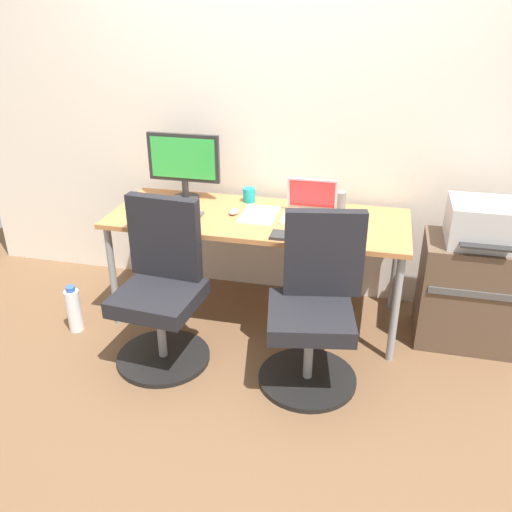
# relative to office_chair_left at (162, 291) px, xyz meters

# --- Properties ---
(ground_plane) EXTENTS (5.28, 5.28, 0.00)m
(ground_plane) POSITION_rel_office_chair_left_xyz_m (0.43, 0.55, -0.42)
(ground_plane) COLOR brown
(back_wall) EXTENTS (4.40, 0.04, 2.60)m
(back_wall) POSITION_rel_office_chair_left_xyz_m (0.43, 0.98, 0.88)
(back_wall) COLOR silver
(back_wall) RESTS_ON ground
(desk) EXTENTS (1.83, 0.70, 0.70)m
(desk) POSITION_rel_office_chair_left_xyz_m (0.43, 0.55, 0.22)
(desk) COLOR #B77542
(desk) RESTS_ON ground
(office_chair_left) EXTENTS (0.54, 0.54, 0.94)m
(office_chair_left) POSITION_rel_office_chair_left_xyz_m (0.00, 0.00, 0.00)
(office_chair_left) COLOR black
(office_chair_left) RESTS_ON ground
(office_chair_right) EXTENTS (0.54, 0.54, 0.94)m
(office_chair_right) POSITION_rel_office_chair_left_xyz_m (0.86, -0.00, 0.00)
(office_chair_right) COLOR black
(office_chair_right) RESTS_ON ground
(side_cabinet) EXTENTS (0.58, 0.42, 0.65)m
(side_cabinet) POSITION_rel_office_chair_left_xyz_m (1.72, 0.57, -0.10)
(side_cabinet) COLOR brown
(side_cabinet) RESTS_ON ground
(printer) EXTENTS (0.38, 0.40, 0.24)m
(printer) POSITION_rel_office_chair_left_xyz_m (1.72, 0.57, 0.35)
(printer) COLOR #B7B7B7
(printer) RESTS_ON side_cabinet
(water_bottle_on_floor) EXTENTS (0.09, 0.09, 0.31)m
(water_bottle_on_floor) POSITION_rel_office_chair_left_xyz_m (-0.65, 0.10, -0.28)
(water_bottle_on_floor) COLOR white
(water_bottle_on_floor) RESTS_ON ground
(desktop_monitor) EXTENTS (0.48, 0.18, 0.43)m
(desktop_monitor) POSITION_rel_office_chair_left_xyz_m (-0.11, 0.76, 0.53)
(desktop_monitor) COLOR #262626
(desktop_monitor) RESTS_ON desk
(open_laptop) EXTENTS (0.31, 0.27, 0.22)m
(open_laptop) POSITION_rel_office_chair_left_xyz_m (0.74, 0.61, 0.34)
(open_laptop) COLOR silver
(open_laptop) RESTS_ON desk
(keyboard_by_monitor) EXTENTS (0.34, 0.12, 0.02)m
(keyboard_by_monitor) POSITION_rel_office_chair_left_xyz_m (-0.07, 0.45, 0.29)
(keyboard_by_monitor) COLOR #515156
(keyboard_by_monitor) RESTS_ON desk
(keyboard_by_laptop) EXTENTS (0.34, 0.12, 0.02)m
(keyboard_by_laptop) POSITION_rel_office_chair_left_xyz_m (0.74, 0.27, 0.29)
(keyboard_by_laptop) COLOR #2D2D2D
(keyboard_by_laptop) RESTS_ON desk
(mouse_by_monitor) EXTENTS (0.06, 0.10, 0.03)m
(mouse_by_monitor) POSITION_rel_office_chair_left_xyz_m (0.27, 0.55, 0.30)
(mouse_by_monitor) COLOR #B7B7B7
(mouse_by_monitor) RESTS_ON desk
(mouse_by_laptop) EXTENTS (0.06, 0.10, 0.03)m
(mouse_by_laptop) POSITION_rel_office_chair_left_xyz_m (1.03, 0.60, 0.30)
(mouse_by_laptop) COLOR #515156
(mouse_by_laptop) RESTS_ON desk
(coffee_mug) EXTENTS (0.08, 0.08, 0.09)m
(coffee_mug) POSITION_rel_office_chair_left_xyz_m (0.31, 0.79, 0.33)
(coffee_mug) COLOR teal
(coffee_mug) RESTS_ON desk
(pen_cup) EXTENTS (0.07, 0.07, 0.10)m
(pen_cup) POSITION_rel_office_chair_left_xyz_m (0.91, 0.82, 0.33)
(pen_cup) COLOR slate
(pen_cup) RESTS_ON desk
(phone_near_laptop) EXTENTS (0.07, 0.14, 0.01)m
(phone_near_laptop) POSITION_rel_office_chair_left_xyz_m (1.00, 0.44, 0.29)
(phone_near_laptop) COLOR black
(phone_near_laptop) RESTS_ON desk
(paper_pile) EXTENTS (0.21, 0.30, 0.01)m
(paper_pile) POSITION_rel_office_chair_left_xyz_m (0.43, 0.56, 0.29)
(paper_pile) COLOR white
(paper_pile) RESTS_ON desk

